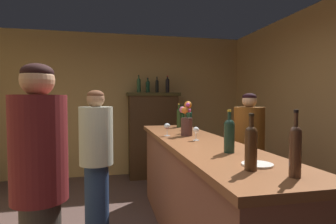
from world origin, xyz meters
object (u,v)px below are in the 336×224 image
wine_bottle_chardonnay (189,120)px  bartender (249,152)px  flower_arrangement (186,121)px  patron_in_navy (96,157)px  display_cabinet (153,133)px  wine_bottle_rose (295,149)px  wine_bottle_malbec (182,117)px  wine_bottle_syrah (179,117)px  display_bottle_left (139,85)px  display_bottle_midleft (148,86)px  wine_glass_front (167,127)px  display_bottle_center (157,86)px  cheese_plate (257,164)px  wine_glass_rear (196,131)px  wine_glass_mid (187,121)px  wine_bottle_merlot (251,145)px  wine_bottle_pinot (229,134)px  patron_near_entrance (40,188)px  display_bottle_midright (167,85)px  bar_counter (197,192)px

wine_bottle_chardonnay → bartender: 0.80m
flower_arrangement → patron_in_navy: size_ratio=0.24×
display_cabinet → wine_bottle_rose: display_cabinet is taller
wine_bottle_malbec → flower_arrangement: (-0.22, -1.00, 0.03)m
wine_bottle_syrah → display_bottle_left: display_bottle_left is taller
wine_bottle_chardonnay → display_bottle_midleft: (-0.23, 1.90, 0.50)m
wine_glass_front → patron_in_navy: 0.82m
display_bottle_center → patron_in_navy: bearing=-116.1°
cheese_plate → patron_in_navy: 1.79m
cheese_plate → display_bottle_left: size_ratio=0.58×
wine_bottle_malbec → wine_glass_front: bearing=-114.0°
wine_glass_rear → wine_bottle_syrah: bearing=83.0°
wine_glass_mid → flower_arrangement: flower_arrangement is taller
wine_glass_front → wine_glass_rear: wine_glass_front is taller
display_cabinet → wine_bottle_merlot: size_ratio=4.90×
display_cabinet → wine_bottle_syrah: size_ratio=4.63×
wine_bottle_chardonnay → cheese_plate: 1.66m
wine_glass_rear → bartender: (0.80, 0.41, -0.32)m
wine_bottle_rose → wine_glass_rear: bearing=94.6°
wine_glass_mid → display_bottle_left: 1.76m
wine_bottle_malbec → display_bottle_left: bearing=113.5°
wine_bottle_syrah → wine_glass_front: 0.93m
wine_bottle_chardonnay → display_bottle_left: 2.01m
display_cabinet → cheese_plate: 3.56m
wine_bottle_syrah → display_cabinet: bearing=97.8°
wine_bottle_merlot → display_bottle_center: 3.69m
wine_bottle_pinot → wine_glass_front: 1.05m
wine_bottle_malbec → patron_near_entrance: patron_near_entrance is taller
patron_near_entrance → bartender: (2.04, 1.19, -0.10)m
wine_bottle_malbec → cheese_plate: bearing=-94.2°
wine_bottle_chardonnay → wine_glass_rear: bearing=-100.8°
flower_arrangement → patron_near_entrance: patron_near_entrance is taller
cheese_plate → wine_bottle_syrah: bearing=87.4°
display_bottle_midright → bartender: (0.54, -2.10, -0.90)m
wine_glass_mid → wine_glass_rear: size_ratio=1.16×
display_bottle_left → wine_bottle_merlot: bearing=-86.3°
display_bottle_left → display_bottle_midright: size_ratio=1.01×
cheese_plate → wine_bottle_chardonnay: bearing=87.7°
wine_bottle_rose → wine_glass_front: size_ratio=2.51×
display_cabinet → wine_glass_front: display_cabinet is taller
wine_glass_rear → patron_in_navy: patron_in_navy is taller
display_cabinet → wine_glass_rear: bearing=-89.5°
wine_bottle_malbec → patron_in_navy: size_ratio=0.21×
wine_bottle_chardonnay → wine_glass_mid: size_ratio=2.21×
display_cabinet → wine_glass_front: (-0.19, -2.14, 0.34)m
bar_counter → wine_bottle_chardonnay: bearing=80.4°
wine_bottle_chardonnay → flower_arrangement: (-0.11, -0.26, 0.02)m
bar_counter → display_bottle_midright: bearing=84.4°
flower_arrangement → wine_bottle_rose: bearing=-86.5°
wine_bottle_merlot → display_bottle_midright: 3.70m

